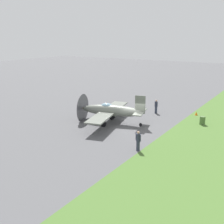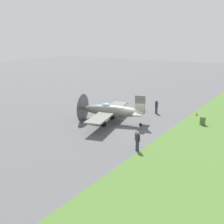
% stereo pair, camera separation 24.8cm
% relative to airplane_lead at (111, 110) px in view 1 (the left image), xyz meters
% --- Properties ---
extents(ground_plane, '(160.00, 160.00, 0.00)m').
position_rel_airplane_lead_xyz_m(ground_plane, '(0.10, -2.86, -1.46)').
color(ground_plane, '#515154').
extents(grass_verge, '(120.00, 11.00, 0.01)m').
position_rel_airplane_lead_xyz_m(grass_verge, '(0.10, -11.91, -1.46)').
color(grass_verge, '#476B2D').
rests_on(grass_verge, ground).
extents(airplane_lead, '(9.86, 7.90, 3.50)m').
position_rel_airplane_lead_xyz_m(airplane_lead, '(0.00, 0.00, 0.00)').
color(airplane_lead, slate).
rests_on(airplane_lead, ground).
extents(ground_crew_chief, '(0.47, 0.49, 1.73)m').
position_rel_airplane_lead_xyz_m(ground_crew_chief, '(6.62, -2.52, -0.55)').
color(ground_crew_chief, '#2D3342').
rests_on(ground_crew_chief, ground).
extents(ground_crew_mechanic, '(0.38, 0.59, 1.73)m').
position_rel_airplane_lead_xyz_m(ground_crew_mechanic, '(-5.37, -6.19, -0.55)').
color(ground_crew_mechanic, '#2D3342').
rests_on(ground_crew_mechanic, ground).
extents(fuel_drum, '(0.60, 0.60, 0.90)m').
position_rel_airplane_lead_xyz_m(fuel_drum, '(4.98, -8.77, -1.01)').
color(fuel_drum, '#476633').
rests_on(fuel_drum, ground).
extents(runway_marker_cone, '(0.36, 0.36, 0.44)m').
position_rel_airplane_lead_xyz_m(runway_marker_cone, '(8.39, -7.10, -1.24)').
color(runway_marker_cone, orange).
rests_on(runway_marker_cone, ground).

